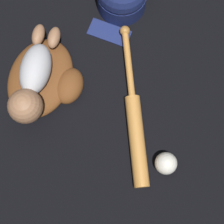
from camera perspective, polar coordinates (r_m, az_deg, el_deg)
ground_plane at (r=1.34m, az=-12.38°, el=4.80°), size 6.00×6.00×0.00m
baseball_glove at (r=1.30m, az=-10.15°, el=4.95°), size 0.35×0.32×0.07m
baby_figure at (r=1.21m, az=-12.04°, el=4.56°), size 0.35×0.18×0.11m
baseball_bat at (r=1.24m, az=3.54°, el=-1.82°), size 0.57×0.06×0.05m
baseball at (r=1.22m, az=8.22°, el=-7.74°), size 0.07×0.07×0.07m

